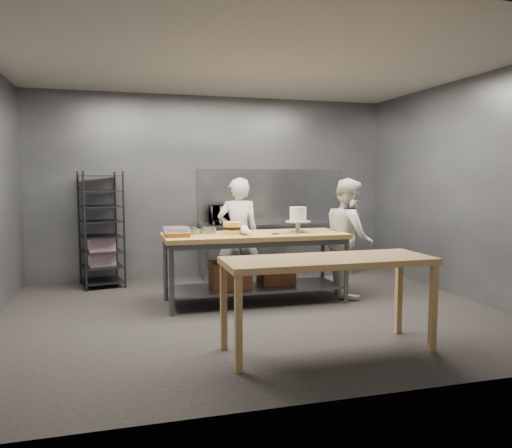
% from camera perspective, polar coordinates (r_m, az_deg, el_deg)
% --- Properties ---
extents(ground, '(6.00, 6.00, 0.00)m').
position_cam_1_polar(ground, '(6.22, -0.19, -10.09)').
color(ground, black).
rests_on(ground, ground).
extents(back_wall, '(6.00, 0.04, 3.00)m').
position_cam_1_polar(back_wall, '(8.44, -4.74, 4.25)').
color(back_wall, '#4C4F54').
rests_on(back_wall, ground).
extents(work_table, '(2.40, 0.90, 0.92)m').
position_cam_1_polar(work_table, '(6.62, -0.35, -4.08)').
color(work_table, olive).
rests_on(work_table, ground).
extents(near_counter, '(2.00, 0.70, 0.90)m').
position_cam_1_polar(near_counter, '(4.78, 8.26, -4.85)').
color(near_counter, olive).
rests_on(near_counter, ground).
extents(back_counter, '(2.60, 0.60, 0.90)m').
position_cam_1_polar(back_counter, '(8.46, 2.40, -2.86)').
color(back_counter, slate).
rests_on(back_counter, ground).
extents(splashback_panel, '(2.60, 0.02, 0.90)m').
position_cam_1_polar(splashback_panel, '(8.67, 1.81, 3.30)').
color(splashback_panel, slate).
rests_on(splashback_panel, back_counter).
extents(speed_rack, '(0.71, 0.75, 1.75)m').
position_cam_1_polar(speed_rack, '(7.93, -17.27, -0.70)').
color(speed_rack, black).
rests_on(speed_rack, ground).
extents(chef_behind, '(0.64, 0.45, 1.65)m').
position_cam_1_polar(chef_behind, '(7.28, -2.05, -1.20)').
color(chef_behind, silver).
rests_on(chef_behind, ground).
extents(chef_right, '(0.79, 0.92, 1.64)m').
position_cam_1_polar(chef_right, '(7.12, 10.56, -1.48)').
color(chef_right, silver).
rests_on(chef_right, ground).
extents(microwave, '(0.54, 0.37, 0.30)m').
position_cam_1_polar(microwave, '(8.17, -3.33, 1.07)').
color(microwave, black).
rests_on(microwave, back_counter).
extents(frosted_cake_stand, '(0.34, 0.34, 0.34)m').
position_cam_1_polar(frosted_cake_stand, '(6.71, 4.82, 0.84)').
color(frosted_cake_stand, '#B1A78E').
rests_on(frosted_cake_stand, work_table).
extents(layer_cake, '(0.24, 0.24, 0.16)m').
position_cam_1_polar(layer_cake, '(6.49, -2.72, -0.47)').
color(layer_cake, '#E9CB4A').
rests_on(layer_cake, work_table).
extents(cake_pans, '(0.58, 0.35, 0.07)m').
position_cam_1_polar(cake_pans, '(6.57, -7.16, -0.80)').
color(cake_pans, gray).
rests_on(cake_pans, work_table).
extents(piping_bag, '(0.13, 0.38, 0.12)m').
position_cam_1_polar(piping_bag, '(6.29, -0.98, -0.83)').
color(piping_bag, white).
rests_on(piping_bag, work_table).
extents(offset_spatula, '(0.36, 0.02, 0.02)m').
position_cam_1_polar(offset_spatula, '(6.50, 2.98, -1.13)').
color(offset_spatula, slate).
rests_on(offset_spatula, work_table).
extents(pastry_clamshells, '(0.31, 0.40, 0.11)m').
position_cam_1_polar(pastry_clamshells, '(6.35, -9.08, -0.88)').
color(pastry_clamshells, '#934D1D').
rests_on(pastry_clamshells, work_table).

